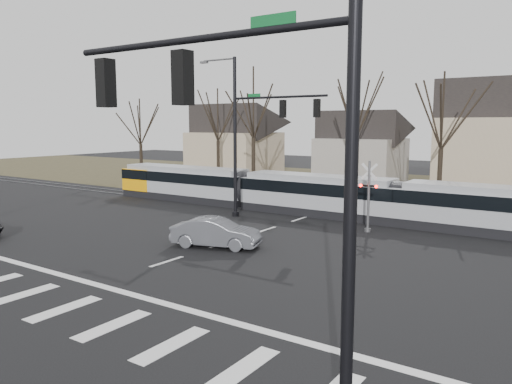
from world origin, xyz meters
The scene contains 15 objects.
ground centered at (0.00, 0.00, 0.00)m, with size 140.00×140.00×0.00m, color black.
grass_verge centered at (0.00, 32.00, 0.01)m, with size 140.00×28.00×0.01m, color #38331E.
crosswalk centered at (0.00, -4.00, 0.01)m, with size 27.00×2.60×0.01m.
stop_line centered at (0.00, -1.80, 0.01)m, with size 28.00×0.35×0.01m, color silver.
lane_dashes centered at (0.00, 16.00, 0.01)m, with size 0.18×30.00×0.01m.
rail_pair centered at (0.00, 15.80, 0.03)m, with size 90.00×1.52×0.06m.
tram centered at (0.11, 16.00, 1.45)m, with size 34.99×2.60×2.65m.
sedan centered at (0.12, 5.30, 0.72)m, with size 4.61×2.80×1.43m, color #56575E.
signal_pole_near_right centered at (10.11, -6.00, 5.17)m, with size 6.72×0.44×8.00m.
signal_pole_far centered at (-2.41, 12.50, 5.70)m, with size 9.28×0.44×10.20m.
rail_crossing_signal centered at (5.00, 12.79, 1.89)m, with size 1.08×0.36×4.00m.
tree_row centered at (2.00, 26.00, 5.00)m, with size 59.20×7.20×10.00m.
house_a centered at (-20.00, 34.00, 4.46)m, with size 9.72×8.64×8.60m.
house_b centered at (-5.00, 36.00, 3.97)m, with size 8.64×7.56×7.65m.
house_c centered at (9.00, 33.00, 5.23)m, with size 10.80×8.64×10.10m.
Camera 1 is at (15.19, -13.43, 6.01)m, focal length 35.00 mm.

